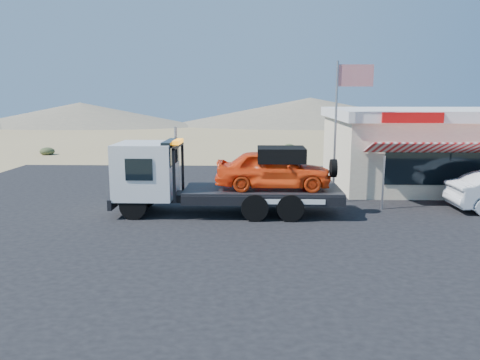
% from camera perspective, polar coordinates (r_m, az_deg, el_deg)
% --- Properties ---
extents(ground, '(120.00, 120.00, 0.00)m').
position_cam_1_polar(ground, '(16.22, -2.78, -6.26)').
color(ground, '#998357').
rests_on(ground, ground).
extents(asphalt_lot, '(32.00, 24.00, 0.02)m').
position_cam_1_polar(asphalt_lot, '(19.08, 3.94, -3.70)').
color(asphalt_lot, black).
rests_on(asphalt_lot, ground).
extents(tow_truck, '(8.69, 2.58, 2.90)m').
position_cam_1_polar(tow_truck, '(18.24, -2.29, 0.66)').
color(tow_truck, black).
rests_on(tow_truck, asphalt_lot).
extents(jerky_store, '(10.40, 9.97, 3.90)m').
position_cam_1_polar(jerky_store, '(26.29, 22.36, 3.81)').
color(jerky_store, beige).
rests_on(jerky_store, asphalt_lot).
extents(flagpole, '(1.55, 0.10, 6.00)m').
position_cam_1_polar(flagpole, '(20.35, 12.26, 7.68)').
color(flagpole, '#99999E').
rests_on(flagpole, asphalt_lot).
extents(distant_hills, '(126.00, 48.00, 4.20)m').
position_cam_1_polar(distant_hills, '(71.54, -7.22, 8.07)').
color(distant_hills, '#726B59').
rests_on(distant_hills, ground).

